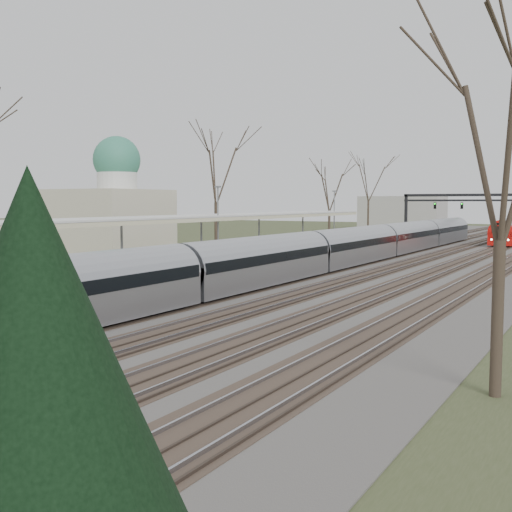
{
  "coord_description": "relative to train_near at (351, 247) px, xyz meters",
  "views": [
    {
      "loc": [
        15.58,
        -1.91,
        5.0
      ],
      "look_at": [
        -1.93,
        28.96,
        2.0
      ],
      "focal_mm": 45.0,
      "sensor_mm": 36.0,
      "label": 1
    }
  ],
  "objects": [
    {
      "name": "train_near",
      "position": [
        0.0,
        0.0,
        0.0
      ],
      "size": [
        2.62,
        75.21,
        3.05
      ],
      "color": "#9B9EA5",
      "rests_on": "ground"
    },
    {
      "name": "dome_building",
      "position": [
        -19.21,
        -6.91,
        2.24
      ],
      "size": [
        10.0,
        8.0,
        10.3
      ],
      "color": "beige",
      "rests_on": "ground"
    },
    {
      "name": "platform",
      "position": [
        -6.55,
        -7.41,
        -0.98
      ],
      "size": [
        3.5,
        69.0,
        1.0
      ],
      "primitive_type": "cube",
      "color": "#9E9B93",
      "rests_on": "ground"
    },
    {
      "name": "tree_east_near",
      "position": [
        15.5,
        -29.91,
        5.08
      ],
      "size": [
        4.5,
        4.5,
        9.27
      ],
      "color": "#2D231C",
      "rests_on": "ground"
    },
    {
      "name": "canopy",
      "position": [
        -6.55,
        -11.93,
        2.45
      ],
      "size": [
        4.1,
        50.0,
        3.11
      ],
      "color": "slate",
      "rests_on": "platform"
    },
    {
      "name": "signal_gantry",
      "position": [
        2.79,
        40.07,
        3.43
      ],
      "size": [
        21.0,
        0.59,
        6.08
      ],
      "color": "black",
      "rests_on": "ground"
    },
    {
      "name": "tree_west_far",
      "position": [
        -14.5,
        3.09,
        6.54
      ],
      "size": [
        5.5,
        5.5,
        11.33
      ],
      "color": "#2D231C",
      "rests_on": "ground"
    },
    {
      "name": "track_bed",
      "position": [
        2.76,
        10.09,
        -1.42
      ],
      "size": [
        24.0,
        160.0,
        0.22
      ],
      "color": "#474442",
      "rests_on": "ground"
    }
  ]
}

